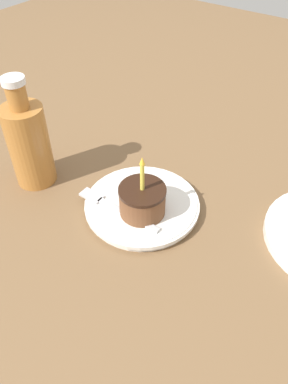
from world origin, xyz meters
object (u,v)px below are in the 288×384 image
at_px(plate, 144,206).
at_px(fork, 114,207).
at_px(cake_slice, 142,200).
at_px(bottle, 29,143).

bearing_deg(plate, fork, -39.54).
distance_m(plate, fork, 0.06).
height_order(cake_slice, bottle, bottle).
relative_size(plate, fork, 1.21).
distance_m(plate, cake_slice, 0.04).
bearing_deg(cake_slice, fork, -62.14).
bearing_deg(bottle, plate, 102.99).
height_order(fork, bottle, bottle).
height_order(plate, bottle, bottle).
bearing_deg(fork, plate, 140.46).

